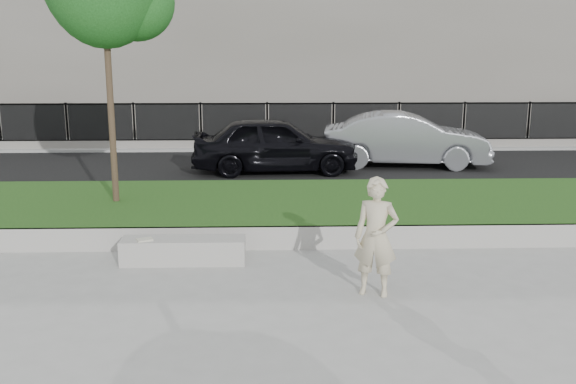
{
  "coord_description": "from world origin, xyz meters",
  "views": [
    {
      "loc": [
        -0.56,
        -9.31,
        3.28
      ],
      "look_at": [
        -0.24,
        1.2,
        0.96
      ],
      "focal_mm": 40.0,
      "sensor_mm": 36.0,
      "label": 1
    }
  ],
  "objects_px": {
    "book": "(145,240)",
    "car_silver": "(406,139)",
    "car_dark": "(275,144)",
    "man": "(376,237)",
    "stone_bench": "(184,251)"
  },
  "relations": [
    {
      "from": "man",
      "to": "car_dark",
      "type": "distance_m",
      "value": 9.01
    },
    {
      "from": "book",
      "to": "car_silver",
      "type": "distance_m",
      "value": 10.25
    },
    {
      "from": "car_dark",
      "to": "car_silver",
      "type": "relative_size",
      "value": 0.96
    },
    {
      "from": "man",
      "to": "car_silver",
      "type": "bearing_deg",
      "value": 93.6
    },
    {
      "from": "man",
      "to": "car_dark",
      "type": "height_order",
      "value": "man"
    },
    {
      "from": "book",
      "to": "car_dark",
      "type": "relative_size",
      "value": 0.05
    },
    {
      "from": "car_silver",
      "to": "car_dark",
      "type": "bearing_deg",
      "value": 109.5
    },
    {
      "from": "man",
      "to": "stone_bench",
      "type": "bearing_deg",
      "value": 170.86
    },
    {
      "from": "man",
      "to": "car_dark",
      "type": "relative_size",
      "value": 0.37
    },
    {
      "from": "man",
      "to": "car_dark",
      "type": "bearing_deg",
      "value": 115.86
    },
    {
      "from": "man",
      "to": "book",
      "type": "distance_m",
      "value": 3.66
    },
    {
      "from": "car_dark",
      "to": "car_silver",
      "type": "distance_m",
      "value": 3.82
    },
    {
      "from": "car_dark",
      "to": "car_silver",
      "type": "bearing_deg",
      "value": -79.72
    },
    {
      "from": "stone_bench",
      "to": "man",
      "type": "bearing_deg",
      "value": -26.91
    },
    {
      "from": "stone_bench",
      "to": "man",
      "type": "distance_m",
      "value": 3.2
    }
  ]
}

